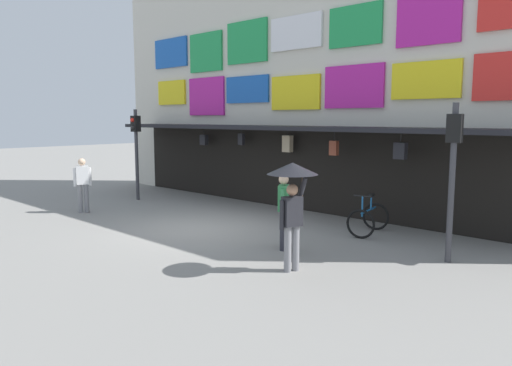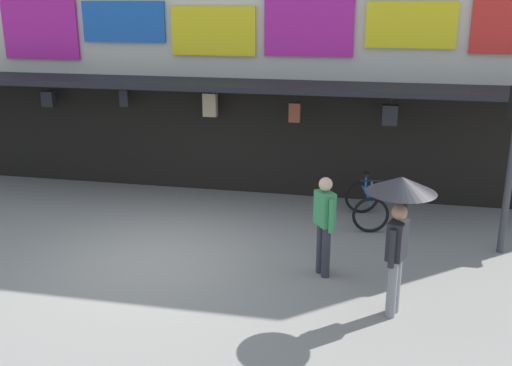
% 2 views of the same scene
% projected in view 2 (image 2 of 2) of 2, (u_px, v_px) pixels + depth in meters
% --- Properties ---
extents(ground_plane, '(80.00, 80.00, 0.00)m').
position_uv_depth(ground_plane, '(157.00, 258.00, 10.41)').
color(ground_plane, gray).
extents(shopfront, '(18.00, 2.60, 8.00)m').
position_uv_depth(shopfront, '(220.00, 17.00, 13.49)').
color(shopfront, beige).
rests_on(shopfront, ground).
extents(bicycle_parked, '(0.93, 1.28, 1.05)m').
position_uv_depth(bicycle_parked, '(366.00, 204.00, 11.94)').
color(bicycle_parked, black).
rests_on(bicycle_parked, ground).
extents(pedestrian_in_black, '(0.38, 0.45, 1.68)m').
position_uv_depth(pedestrian_in_black, '(324.00, 221.00, 9.50)').
color(pedestrian_in_black, '#2D2D38').
rests_on(pedestrian_in_black, ground).
extents(pedestrian_with_umbrella, '(0.96, 0.96, 2.08)m').
position_uv_depth(pedestrian_with_umbrella, '(400.00, 207.00, 8.07)').
color(pedestrian_with_umbrella, gray).
rests_on(pedestrian_with_umbrella, ground).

